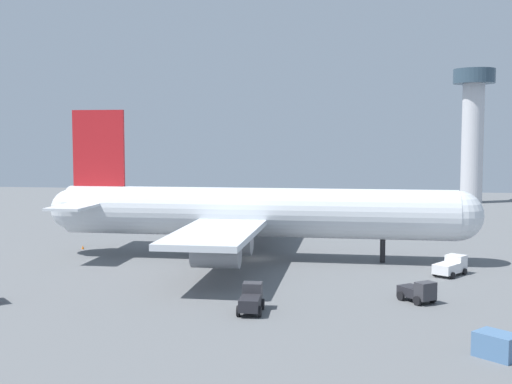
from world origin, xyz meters
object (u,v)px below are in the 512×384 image
catering_truck (251,299)px  safety_cone_tail (83,247)px  safety_cone_nose (460,265)px  cargo_airplane (256,213)px  control_tower (473,123)px  baggage_tug (451,266)px  cargo_container_fore (497,345)px  maintenance_van (418,292)px

catering_truck → safety_cone_tail: 43.64m
safety_cone_nose → cargo_airplane: bearing=174.9°
catering_truck → control_tower: 121.85m
baggage_tug → cargo_container_fore: (-0.89, -30.33, -0.17)m
cargo_airplane → cargo_container_fore: (24.15, -37.35, -5.40)m
cargo_airplane → baggage_tug: cargo_airplane is taller
catering_truck → safety_cone_nose: catering_truck is taller
control_tower → safety_cone_tail: bearing=-130.3°
baggage_tug → safety_cone_nose: bearing=68.3°
cargo_airplane → baggage_tug: size_ratio=11.13×
baggage_tug → control_tower: bearing=79.0°
safety_cone_tail → cargo_airplane: bearing=-8.2°
catering_truck → control_tower: control_tower is taller
baggage_tug → safety_cone_tail: baggage_tug is taller
cargo_airplane → safety_cone_nose: size_ratio=74.32×
safety_cone_tail → cargo_container_fore: bearing=-39.0°
catering_truck → safety_cone_tail: (-30.53, 31.17, -0.95)m
baggage_tug → safety_cone_nose: (1.85, 4.64, -0.72)m
baggage_tug → safety_cone_nose: size_ratio=6.68×
catering_truck → safety_cone_nose: size_ratio=5.72×
safety_cone_nose → catering_truck: bearing=-132.9°
cargo_container_fore → control_tower: 126.68m
cargo_airplane → safety_cone_nose: bearing=-5.1°
safety_cone_nose → control_tower: control_tower is taller
maintenance_van → safety_cone_tail: size_ratio=7.32×
maintenance_van → control_tower: bearing=77.8°
cargo_airplane → safety_cone_tail: (-26.80, 3.85, -6.07)m
control_tower → baggage_tug: bearing=-101.0°
cargo_airplane → control_tower: (43.12, 86.38, 14.06)m
maintenance_van → safety_cone_nose: maintenance_van is taller
maintenance_van → control_tower: size_ratio=0.12×
safety_cone_tail → control_tower: (69.93, 82.53, 20.13)m
cargo_container_fore → safety_cone_nose: bearing=85.5°
baggage_tug → cargo_container_fore: baggage_tug is taller
baggage_tug → cargo_container_fore: size_ratio=1.43×
safety_cone_tail → baggage_tug: bearing=-11.8°
safety_cone_tail → control_tower: 110.03m
cargo_airplane → catering_truck: bearing=-82.2°
cargo_airplane → control_tower: bearing=63.5°
catering_truck → baggage_tug: catering_truck is taller
maintenance_van → cargo_container_fore: bearing=-75.2°
maintenance_van → control_tower: (23.26, 107.50, 19.32)m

